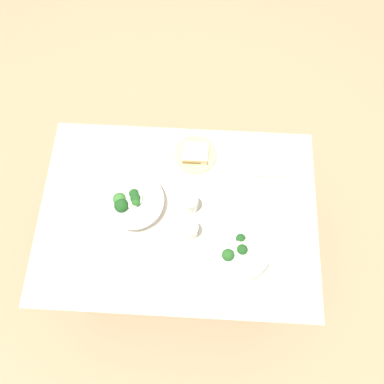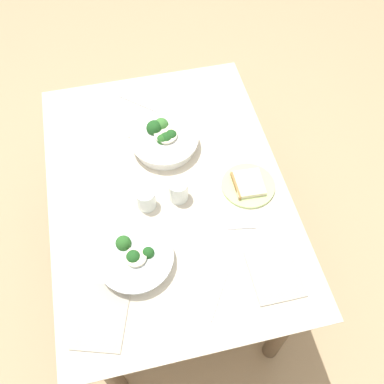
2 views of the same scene
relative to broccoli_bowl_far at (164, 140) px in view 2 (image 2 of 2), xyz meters
The scene contains 13 objects.
ground_plane 0.79m from the broccoli_bowl_far, ahead, with size 6.00×6.00×0.00m, color tan.
dining_table 0.26m from the broccoli_bowl_far, ahead, with size 1.28×0.91×0.72m.
broccoli_bowl_far is the anchor object (origin of this frame).
broccoli_bowl_near 0.53m from the broccoli_bowl_far, 21.82° to the right, with size 0.26×0.26×0.08m.
bread_side_plate 0.39m from the broccoli_bowl_far, 45.38° to the left, with size 0.21×0.21×0.03m.
water_glass_center 0.29m from the broccoli_bowl_far, 23.89° to the right, with size 0.07×0.07×0.09m, color silver.
water_glass_side 0.26m from the broccoli_bowl_far, ahead, with size 0.07×0.07×0.09m, color silver.
fork_by_far_bowl 0.49m from the broccoli_bowl_far, 23.84° to the left, with size 0.03×0.10×0.00m.
fork_by_near_bowl 0.20m from the broccoli_bowl_far, 133.99° to the right, with size 0.11×0.01×0.00m.
table_knife_left 0.27m from the broccoli_bowl_far, 166.38° to the right, with size 0.21×0.01×0.00m, color #B7B7BC.
table_knife_right 0.66m from the broccoli_bowl_far, ahead, with size 0.22×0.01×0.00m, color #B7B7BC.
napkin_folded_upper 0.74m from the broccoli_bowl_far, 27.00° to the right, with size 0.22×0.16×0.01m, color #B1A997.
napkin_folded_lower 0.69m from the broccoli_bowl_far, 22.03° to the left, with size 0.20×0.17×0.01m, color #B1A997.
Camera 2 is at (0.93, -0.11, 2.11)m, focal length 40.34 mm.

